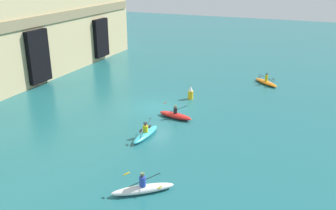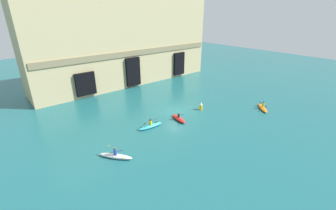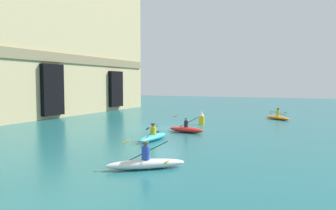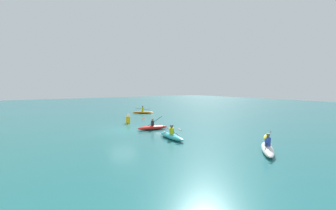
% 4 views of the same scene
% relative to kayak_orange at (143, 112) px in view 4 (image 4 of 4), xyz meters
% --- Properties ---
extents(ground_plane, '(120.00, 120.00, 0.00)m').
position_rel_kayak_orange_xyz_m(ground_plane, '(-10.50, 7.60, -0.20)').
color(ground_plane, '#1E6066').
extents(kayak_orange, '(2.85, 2.94, 1.11)m').
position_rel_kayak_orange_xyz_m(kayak_orange, '(0.00, 0.00, 0.00)').
color(kayak_orange, orange).
rests_on(kayak_orange, ground).
extents(kayak_red, '(1.32, 3.00, 1.27)m').
position_rel_kayak_orange_xyz_m(kayak_red, '(-11.95, 5.22, 0.03)').
color(kayak_red, red).
rests_on(kayak_red, ground).
extents(kayak_cyan, '(3.26, 0.84, 1.09)m').
position_rel_kayak_orange_xyz_m(kayak_cyan, '(-16.03, 5.87, 0.04)').
color(kayak_cyan, '#33B2C6').
rests_on(kayak_cyan, ground).
extents(kayak_white, '(2.62, 3.10, 1.27)m').
position_rel_kayak_orange_xyz_m(kayak_white, '(-22.28, 2.99, 0.06)').
color(kayak_white, white).
rests_on(kayak_white, ground).
extents(marker_buoy, '(0.48, 0.48, 1.22)m').
position_rel_kayak_orange_xyz_m(marker_buoy, '(-7.24, 5.61, 0.36)').
color(marker_buoy, yellow).
rests_on(marker_buoy, ground).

